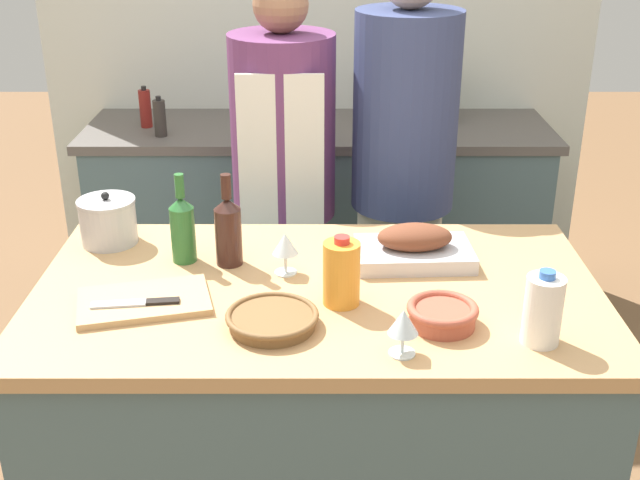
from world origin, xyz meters
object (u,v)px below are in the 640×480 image
Objects in this scene: wine_glass_right at (406,324)px; person_cook_aproned at (287,185)px; wicker_basket at (275,319)px; stand_mixer at (436,90)px; condiment_bottle_extra at (379,106)px; wine_bottle_dark at (185,227)px; wine_glass_left at (288,245)px; stock_pot at (111,221)px; person_cook_guest at (406,173)px; cutting_board at (147,301)px; juice_jug at (344,273)px; condiment_bottle_tall at (148,108)px; wine_bottle_green at (231,229)px; mixing_bowl at (445,314)px; roasting_pan at (417,248)px; milk_jug at (546,310)px; condiment_bottle_short at (163,118)px; knife_chef at (141,302)px.

person_cook_aproned is (-0.32, 1.21, -0.11)m from wine_glass_right.
wicker_basket is 2.00× the size of wine_glass_right.
stand_mixer is 0.26m from condiment_bottle_extra.
wine_glass_left is at bearing -15.66° from wine_bottle_dark.
person_cook_guest reaches higher than stock_pot.
cutting_board is 1.06× the size of stand_mixer.
condiment_bottle_tall is (-0.82, 1.62, -0.01)m from juice_jug.
wine_glass_left is 1.55m from condiment_bottle_extra.
wine_bottle_green is 0.76× the size of stand_mixer.
person_cook_guest is (1.06, -0.69, -0.06)m from condiment_bottle_tall.
juice_jug is at bearing 155.04° from mixing_bowl.
roasting_pan is 0.65m from wine_bottle_dark.
roasting_pan is at bearing -61.19° from person_cook_aproned.
cutting_board is at bearing -153.13° from wine_glass_left.
milk_jug is 0.71× the size of wine_bottle_dark.
wine_bottle_dark is at bearing -76.71° from condiment_bottle_short.
condiment_bottle_tall is 1.04× the size of condiment_bottle_extra.
stand_mixer is at bearing 60.96° from cutting_board.
wicker_basket is at bearing -101.44° from condiment_bottle_extra.
juice_jug is 0.51m from knife_chef.
cutting_board is at bearing -81.36° from condiment_bottle_short.
cutting_board is 2.03× the size of condiment_bottle_tall.
stock_pot is 0.92× the size of milk_jug.
juice_jug reaches higher than condiment_bottle_extra.
cutting_board is at bearing -79.07° from condiment_bottle_tall.
wine_glass_left reaches higher than cutting_board.
roasting_pan is 0.37m from wine_glass_left.
cutting_board is 0.32m from wine_bottle_green.
roasting_pan is 0.36m from mixing_bowl.
stock_pot is at bearing 112.50° from knife_chef.
condiment_bottle_tall is at bearing -176.54° from stand_mixer.
wine_bottle_green is at bearing -116.89° from person_cook_guest.
stand_mixer is 2.02× the size of condiment_bottle_short.
cutting_board is at bearing -117.04° from person_cook_guest.
wine_glass_right is at bearing -47.06° from wine_bottle_green.
milk_jug is 0.33m from wine_glass_right.
knife_chef is at bearing 171.15° from milk_jug.
milk_jug reaches higher than wicker_basket.
stand_mixer reaches higher than wine_glass_right.
person_cook_aproned is (0.12, 0.73, -0.14)m from wine_bottle_green.
milk_jug is at bearing -81.98° from condiment_bottle_extra.
person_cook_aproned reaches higher than condiment_bottle_short.
wine_bottle_dark reaches higher than milk_jug.
mixing_bowl is 0.11× the size of person_cook_aproned.
wine_glass_right is 0.65× the size of condiment_bottle_extra.
wicker_basket is at bearing -44.19° from stock_pot.
condiment_bottle_short reaches higher than wine_glass_right.
wine_glass_right is 1.19m from person_cook_guest.
stand_mixer reaches higher than cutting_board.
wine_bottle_dark is 1.18× the size of knife_chef.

